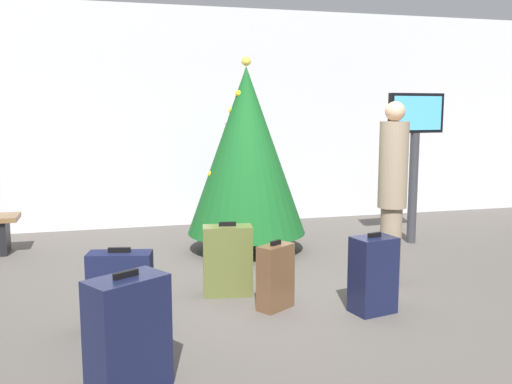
{
  "coord_description": "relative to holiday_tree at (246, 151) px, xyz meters",
  "views": [
    {
      "loc": [
        -1.53,
        -4.98,
        1.78
      ],
      "look_at": [
        0.02,
        0.78,
        0.9
      ],
      "focal_mm": 39.65,
      "sensor_mm": 36.0,
      "label": 1
    }
  ],
  "objects": [
    {
      "name": "suitcase_2",
      "position": [
        -1.61,
        -2.27,
        -0.94
      ],
      "size": [
        0.54,
        0.32,
        0.69
      ],
      "color": "#141938",
      "rests_on": "ground_plane"
    },
    {
      "name": "suitcase_3",
      "position": [
        -0.26,
        -2.1,
        -0.97
      ],
      "size": [
        0.38,
        0.33,
        0.63
      ],
      "color": "brown",
      "rests_on": "ground_plane"
    },
    {
      "name": "traveller_0",
      "position": [
        1.07,
        -1.73,
        -0.27
      ],
      "size": [
        0.41,
        0.41,
        1.85
      ],
      "color": "gray",
      "rests_on": "ground_plane"
    },
    {
      "name": "suitcase_4",
      "position": [
        -0.59,
        -1.6,
        -0.93
      ],
      "size": [
        0.5,
        0.3,
        0.72
      ],
      "color": "#59602D",
      "rests_on": "ground_plane"
    },
    {
      "name": "ground_plane",
      "position": [
        -0.17,
        -1.78,
        -1.27
      ],
      "size": [
        16.0,
        16.0,
        0.0
      ],
      "primitive_type": "plane",
      "color": "#514C47"
    },
    {
      "name": "holiday_tree",
      "position": [
        0.0,
        0.0,
        0.0
      ],
      "size": [
        1.47,
        1.47,
        2.41
      ],
      "color": "#4C3319",
      "rests_on": "ground_plane"
    },
    {
      "name": "flight_info_kiosk",
      "position": [
        2.25,
        -0.14,
        0.1
      ],
      "size": [
        0.81,
        0.16,
        1.98
      ],
      "color": "#333338",
      "rests_on": "ground_plane"
    },
    {
      "name": "back_wall",
      "position": [
        -0.17,
        1.92,
        0.38
      ],
      "size": [
        16.0,
        0.2,
        3.29
      ],
      "primitive_type": "cube",
      "color": "silver",
      "rests_on": "ground_plane"
    },
    {
      "name": "suitcase_1",
      "position": [
        0.54,
        -2.4,
        -0.93
      ],
      "size": [
        0.41,
        0.33,
        0.72
      ],
      "color": "#141938",
      "rests_on": "ground_plane"
    },
    {
      "name": "suitcase_0",
      "position": [
        -1.6,
        -3.29,
        -0.89
      ],
      "size": [
        0.56,
        0.49,
        0.79
      ],
      "color": "#141938",
      "rests_on": "ground_plane"
    }
  ]
}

